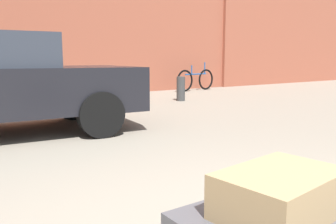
{
  "coord_description": "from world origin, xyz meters",
  "views": [
    {
      "loc": [
        -1.46,
        -0.89,
        1.08
      ],
      "look_at": [
        0.0,
        1.2,
        0.69
      ],
      "focal_mm": 37.34,
      "sensor_mm": 36.0,
      "label": 1
    }
  ],
  "objects_px": {
    "suitcase_tan_stacked_top": "(280,193)",
    "bicycle_leaning": "(196,80)",
    "bollard_kerb_mid": "(181,89)",
    "bollard_kerb_near": "(135,92)"
  },
  "relations": [
    {
      "from": "bicycle_leaning",
      "to": "bollard_kerb_near",
      "type": "distance_m",
      "value": 4.08
    },
    {
      "from": "suitcase_tan_stacked_top",
      "to": "bollard_kerb_near",
      "type": "bearing_deg",
      "value": 59.99
    },
    {
      "from": "bicycle_leaning",
      "to": "bollard_kerb_mid",
      "type": "distance_m",
      "value": 3.0
    },
    {
      "from": "bicycle_leaning",
      "to": "bollard_kerb_mid",
      "type": "height_order",
      "value": "bicycle_leaning"
    },
    {
      "from": "bicycle_leaning",
      "to": "bollard_kerb_mid",
      "type": "relative_size",
      "value": 2.81
    },
    {
      "from": "bicycle_leaning",
      "to": "bollard_kerb_near",
      "type": "bearing_deg",
      "value": -149.79
    },
    {
      "from": "bollard_kerb_near",
      "to": "bollard_kerb_mid",
      "type": "height_order",
      "value": "same"
    },
    {
      "from": "bollard_kerb_near",
      "to": "bollard_kerb_mid",
      "type": "distance_m",
      "value": 1.34
    },
    {
      "from": "suitcase_tan_stacked_top",
      "to": "bollard_kerb_mid",
      "type": "height_order",
      "value": "bollard_kerb_mid"
    },
    {
      "from": "suitcase_tan_stacked_top",
      "to": "bicycle_leaning",
      "type": "distance_m",
      "value": 10.36
    }
  ]
}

